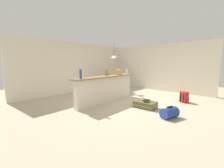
# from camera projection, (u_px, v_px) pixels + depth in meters

# --- Properties ---
(ground_plane) EXTENTS (13.00, 13.00, 0.05)m
(ground_plane) POSITION_uv_depth(u_px,v_px,m) (125.00, 101.00, 5.84)
(ground_plane) COLOR #BCAD8E
(wall_back) EXTENTS (6.60, 0.10, 2.50)m
(wall_back) POSITION_uv_depth(u_px,v_px,m) (79.00, 68.00, 7.68)
(wall_back) COLOR silver
(wall_back) RESTS_ON ground_plane
(wall_right) EXTENTS (0.10, 6.00, 2.50)m
(wall_right) POSITION_uv_depth(u_px,v_px,m) (154.00, 67.00, 8.09)
(wall_right) COLOR silver
(wall_right) RESTS_ON ground_plane
(partition_half_wall) EXTENTS (2.80, 0.20, 0.97)m
(partition_half_wall) POSITION_uv_depth(u_px,v_px,m) (106.00, 90.00, 5.57)
(partition_half_wall) COLOR silver
(partition_half_wall) RESTS_ON ground_plane
(bar_countertop) EXTENTS (2.96, 0.40, 0.05)m
(bar_countertop) POSITION_uv_depth(u_px,v_px,m) (106.00, 77.00, 5.50)
(bar_countertop) COLOR #93704C
(bar_countertop) RESTS_ON partition_half_wall
(bottle_blue) EXTENTS (0.07, 0.07, 0.30)m
(bottle_blue) POSITION_uv_depth(u_px,v_px,m) (81.00, 74.00, 4.54)
(bottle_blue) COLOR #284C89
(bottle_blue) RESTS_ON bar_countertop
(bottle_amber) EXTENTS (0.06, 0.06, 0.25)m
(bottle_amber) POSITION_uv_depth(u_px,v_px,m) (107.00, 73.00, 5.45)
(bottle_amber) COLOR #9E661E
(bottle_amber) RESTS_ON bar_countertop
(bottle_clear) EXTENTS (0.07, 0.07, 0.23)m
(bottle_clear) POSITION_uv_depth(u_px,v_px,m) (127.00, 71.00, 6.36)
(bottle_clear) COLOR silver
(bottle_clear) RESTS_ON bar_countertop
(grocery_bag) EXTENTS (0.26, 0.18, 0.22)m
(grocery_bag) POSITION_uv_depth(u_px,v_px,m) (119.00, 72.00, 5.94)
(grocery_bag) COLOR tan
(grocery_bag) RESTS_ON bar_countertop
(dining_table) EXTENTS (1.10, 0.80, 0.74)m
(dining_table) POSITION_uv_depth(u_px,v_px,m) (113.00, 80.00, 7.49)
(dining_table) COLOR brown
(dining_table) RESTS_ON ground_plane
(dining_chair_near_partition) EXTENTS (0.47, 0.47, 0.93)m
(dining_chair_near_partition) POSITION_uv_depth(u_px,v_px,m) (122.00, 83.00, 7.15)
(dining_chair_near_partition) COLOR #9E754C
(dining_chair_near_partition) RESTS_ON ground_plane
(dining_chair_far_side) EXTENTS (0.42, 0.42, 0.93)m
(dining_chair_far_side) POSITION_uv_depth(u_px,v_px,m) (106.00, 81.00, 7.93)
(dining_chair_far_side) COLOR #9E754C
(dining_chair_far_side) RESTS_ON ground_plane
(pendant_lamp) EXTENTS (0.34, 0.34, 0.80)m
(pendant_lamp) POSITION_uv_depth(u_px,v_px,m) (114.00, 57.00, 7.40)
(pendant_lamp) COLOR black
(suitcase_flat_olive) EXTENTS (0.53, 0.84, 0.22)m
(suitcase_flat_olive) POSITION_uv_depth(u_px,v_px,m) (145.00, 105.00, 4.92)
(suitcase_flat_olive) COLOR #51562D
(suitcase_flat_olive) RESTS_ON ground_plane
(backpack_red) EXTENTS (0.33, 0.33, 0.42)m
(backpack_red) POSITION_uv_depth(u_px,v_px,m) (184.00, 97.00, 5.57)
(backpack_red) COLOR red
(backpack_red) RESTS_ON ground_plane
(duffel_bag_blue) EXTENTS (0.55, 0.44, 0.34)m
(duffel_bag_blue) POSITION_uv_depth(u_px,v_px,m) (169.00, 113.00, 4.02)
(duffel_bag_blue) COLOR #233D93
(duffel_bag_blue) RESTS_ON ground_plane
(book_stack) EXTENTS (0.31, 0.18, 0.07)m
(book_stack) POSITION_uv_depth(u_px,v_px,m) (147.00, 101.00, 4.88)
(book_stack) COLOR gold
(book_stack) RESTS_ON suitcase_flat_olive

